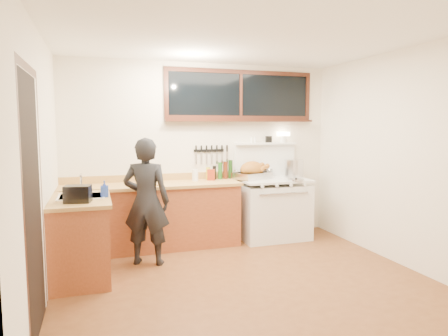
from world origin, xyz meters
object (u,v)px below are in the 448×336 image
object	(u,v)px
man	(146,201)
cutting_board	(145,180)
vintage_stove	(273,207)
roast_turkey	(252,172)

from	to	relation	value
man	cutting_board	size ratio (longest dim) A/B	3.18
vintage_stove	cutting_board	xyz separation A→B (m)	(-1.90, -0.00, 0.49)
man	vintage_stove	bearing A→B (deg)	16.44
roast_turkey	cutting_board	bearing A→B (deg)	-177.02
man	cutting_board	bearing A→B (deg)	85.11
vintage_stove	cutting_board	world-z (taller)	vintage_stove
vintage_stove	cutting_board	bearing A→B (deg)	-179.96
cutting_board	roast_turkey	distance (m)	1.60
cutting_board	roast_turkey	size ratio (longest dim) A/B	0.81
vintage_stove	man	size ratio (longest dim) A/B	1.03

